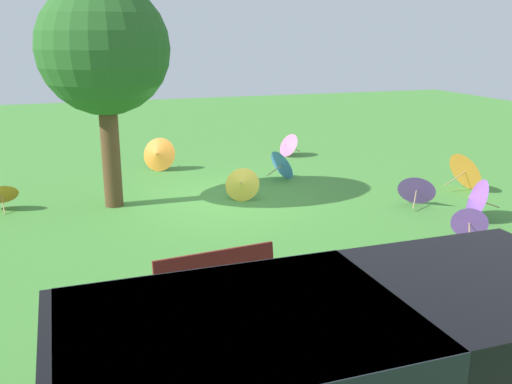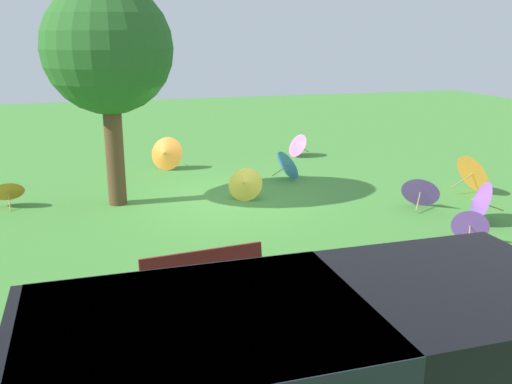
# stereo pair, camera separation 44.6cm
# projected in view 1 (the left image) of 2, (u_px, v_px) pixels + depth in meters

# --- Properties ---
(ground) EXTENTS (40.00, 40.00, 0.00)m
(ground) POSITION_uv_depth(u_px,v_px,m) (211.00, 200.00, 12.44)
(ground) COLOR #478C38
(van_dark) EXTENTS (4.62, 2.17, 1.53)m
(van_dark) POSITION_uv_depth(u_px,v_px,m) (328.00, 372.00, 4.56)
(van_dark) COLOR black
(van_dark) RESTS_ON ground
(park_bench) EXTENTS (1.64, 0.66, 0.90)m
(park_bench) POSITION_uv_depth(u_px,v_px,m) (213.00, 280.00, 7.32)
(park_bench) COLOR maroon
(park_bench) RESTS_ON ground
(shade_tree) EXTENTS (2.63, 2.63, 4.55)m
(shade_tree) POSITION_uv_depth(u_px,v_px,m) (104.00, 50.00, 11.21)
(shade_tree) COLOR brown
(shade_tree) RESTS_ON ground
(parasol_purple_0) EXTENTS (0.78, 0.75, 0.57)m
(parasol_purple_0) POSITION_uv_depth(u_px,v_px,m) (175.00, 263.00, 8.21)
(parasol_purple_0) COLOR tan
(parasol_purple_0) RESTS_ON ground
(parasol_pink_0) EXTENTS (0.78, 0.82, 0.69)m
(parasol_pink_0) POSITION_uv_depth(u_px,v_px,m) (287.00, 145.00, 16.81)
(parasol_pink_0) COLOR tan
(parasol_pink_0) RESTS_ON ground
(parasol_orange_0) EXTENTS (0.99, 1.01, 0.93)m
(parasol_orange_0) POSITION_uv_depth(u_px,v_px,m) (468.00, 170.00, 13.18)
(parasol_orange_0) COLOR tan
(parasol_orange_0) RESTS_ON ground
(parasol_purple_1) EXTENTS (0.85, 0.94, 0.85)m
(parasol_purple_1) POSITION_uv_depth(u_px,v_px,m) (473.00, 198.00, 11.06)
(parasol_purple_1) COLOR tan
(parasol_purple_1) RESTS_ON ground
(parasol_orange_1) EXTENTS (0.75, 0.70, 0.64)m
(parasol_orange_1) POSITION_uv_depth(u_px,v_px,m) (1.00, 193.00, 11.68)
(parasol_orange_1) COLOR tan
(parasol_orange_1) RESTS_ON ground
(parasol_blue_2) EXTENTS (0.85, 0.90, 0.80)m
(parasol_blue_2) POSITION_uv_depth(u_px,v_px,m) (284.00, 164.00, 14.13)
(parasol_blue_2) COLOR tan
(parasol_blue_2) RESTS_ON ground
(parasol_purple_2) EXTENTS (0.67, 0.66, 0.64)m
(parasol_purple_2) POSITION_uv_depth(u_px,v_px,m) (469.00, 222.00, 10.03)
(parasol_purple_2) COLOR tan
(parasol_purple_2) RESTS_ON ground
(parasol_purple_3) EXTENTS (0.95, 0.92, 0.74)m
(parasol_purple_3) POSITION_uv_depth(u_px,v_px,m) (417.00, 188.00, 11.99)
(parasol_purple_3) COLOR tan
(parasol_purple_3) RESTS_ON ground
(parasol_orange_2) EXTENTS (1.00, 0.94, 0.91)m
(parasol_orange_2) POSITION_uv_depth(u_px,v_px,m) (158.00, 154.00, 14.97)
(parasol_orange_2) COLOR tan
(parasol_orange_2) RESTS_ON ground
(parasol_yellow_0) EXTENTS (0.91, 0.84, 0.73)m
(parasol_yellow_0) POSITION_uv_depth(u_px,v_px,m) (242.00, 184.00, 12.38)
(parasol_yellow_0) COLOR tan
(parasol_yellow_0) RESTS_ON ground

